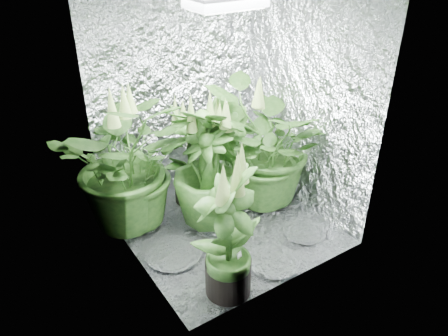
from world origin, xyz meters
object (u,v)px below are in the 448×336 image
plant_a (127,162)px  plant_b (189,158)px  plant_f (228,234)px  plant_c (225,160)px  plant_e (269,147)px  plant_d (208,167)px  grow_lamp (225,1)px  circulation_fan (239,162)px

plant_a → plant_b: size_ratio=1.37×
plant_f → plant_c: bearing=58.0°
plant_e → plant_f: (-0.91, -0.72, -0.08)m
plant_c → plant_d: bearing=-154.5°
plant_b → plant_f: plant_f is taller
plant_a → plant_b: (0.59, 0.05, -0.16)m
grow_lamp → circulation_fan: grow_lamp is taller
grow_lamp → plant_c: 1.38m
grow_lamp → plant_e: (0.51, 0.08, -1.24)m
plant_c → plant_f: bearing=-122.0°
grow_lamp → plant_a: (-0.64, 0.46, -1.21)m
plant_b → plant_c: plant_c is taller
plant_f → circulation_fan: 1.63m
grow_lamp → plant_a: bearing=144.4°
plant_a → plant_e: bearing=-18.1°
plant_a → plant_f: plant_a is taller
plant_d → plant_c: bearing=25.5°
plant_b → plant_c: bearing=-50.6°
grow_lamp → plant_e: bearing=9.2°
plant_a → plant_f: (0.25, -1.10, -0.11)m
plant_e → plant_f: 1.16m
plant_c → plant_d: size_ratio=0.91×
plant_c → plant_d: 0.28m
plant_a → plant_e: size_ratio=1.11×
plant_d → grow_lamp: bearing=-58.9°
plant_d → circulation_fan: (0.66, 0.49, -0.37)m
plant_d → plant_f: size_ratio=1.04×
plant_b → plant_f: 1.20m
grow_lamp → plant_f: 1.52m
plant_d → plant_f: 0.84m
plant_f → circulation_fan: plant_f is taller
circulation_fan → grow_lamp: bearing=-121.6°
plant_a → plant_b: plant_a is taller
plant_a → plant_e: (1.15, -0.38, -0.03)m
plant_f → plant_e: bearing=38.6°
plant_b → circulation_fan: (0.63, 0.12, -0.28)m
plant_a → plant_f: bearing=-77.4°
grow_lamp → plant_c: size_ratio=0.47×
plant_b → circulation_fan: 0.70m
plant_f → plant_a: bearing=102.6°
plant_d → plant_e: size_ratio=0.95×
plant_d → circulation_fan: size_ratio=2.93×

